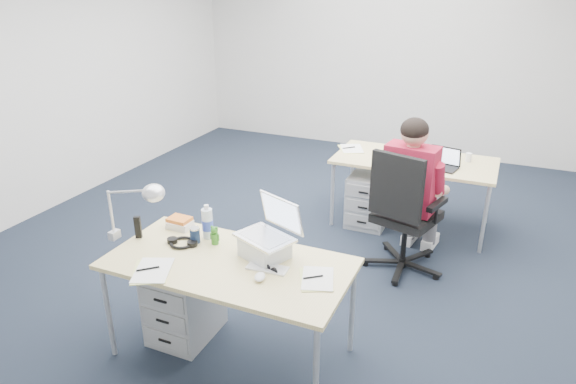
{
  "coord_description": "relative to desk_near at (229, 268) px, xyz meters",
  "views": [
    {
      "loc": [
        1.63,
        -4.05,
        2.44
      ],
      "look_at": [
        0.12,
        -0.58,
        0.85
      ],
      "focal_mm": 32.0,
      "sensor_mm": 36.0,
      "label": 1
    }
  ],
  "objects": [
    {
      "name": "floor",
      "position": [
        -0.12,
        1.55,
        -0.68
      ],
      "size": [
        7.0,
        7.0,
        0.0
      ],
      "primitive_type": "plane",
      "color": "black",
      "rests_on": "ground"
    },
    {
      "name": "room",
      "position": [
        -0.12,
        1.55,
        1.03
      ],
      "size": [
        6.02,
        7.02,
        2.8
      ],
      "color": "beige",
      "rests_on": "ground"
    },
    {
      "name": "desk_near",
      "position": [
        0.0,
        0.0,
        0.0
      ],
      "size": [
        1.6,
        0.8,
        0.73
      ],
      "color": "#CCB976",
      "rests_on": "ground"
    },
    {
      "name": "desk_far",
      "position": [
        0.72,
        2.54,
        0.0
      ],
      "size": [
        1.6,
        0.8,
        0.73
      ],
      "color": "#CCB976",
      "rests_on": "ground"
    },
    {
      "name": "office_chair",
      "position": [
        0.83,
        1.6,
        -0.36
      ],
      "size": [
        0.89,
        0.89,
        1.14
      ],
      "rotation": [
        0.0,
        0.0,
        -0.28
      ],
      "color": "black",
      "rests_on": "ground"
    },
    {
      "name": "seated_person",
      "position": [
        0.86,
        1.79,
        0.0
      ],
      "size": [
        0.47,
        0.8,
        1.38
      ],
      "rotation": [
        0.0,
        0.0,
        -0.15
      ],
      "color": "maroon",
      "rests_on": "ground"
    },
    {
      "name": "drawer_pedestal_near",
      "position": [
        -0.41,
        0.05,
        -0.41
      ],
      "size": [
        0.4,
        0.5,
        0.55
      ],
      "primitive_type": "cube",
      "color": "#A4A7A9",
      "rests_on": "ground"
    },
    {
      "name": "drawer_pedestal_far",
      "position": [
        0.32,
        2.4,
        -0.41
      ],
      "size": [
        0.4,
        0.5,
        0.55
      ],
      "primitive_type": "cube",
      "color": "#A4A7A9",
      "rests_on": "ground"
    },
    {
      "name": "silver_laptop",
      "position": [
        0.19,
        0.15,
        0.24
      ],
      "size": [
        0.45,
        0.41,
        0.39
      ],
      "primitive_type": null,
      "rotation": [
        0.0,
        0.0,
        -0.4
      ],
      "color": "silver",
      "rests_on": "desk_near"
    },
    {
      "name": "wireless_keyboard",
      "position": [
        0.27,
        0.02,
        0.05
      ],
      "size": [
        0.27,
        0.13,
        0.01
      ],
      "primitive_type": "cube",
      "rotation": [
        0.0,
        0.0,
        0.06
      ],
      "color": "white",
      "rests_on": "desk_near"
    },
    {
      "name": "computer_mouse",
      "position": [
        0.28,
        -0.11,
        0.06
      ],
      "size": [
        0.09,
        0.12,
        0.04
      ],
      "primitive_type": "ellipsoid",
      "rotation": [
        0.0,
        0.0,
        0.27
      ],
      "color": "white",
      "rests_on": "desk_near"
    },
    {
      "name": "headphones",
      "position": [
        -0.41,
        0.08,
        0.07
      ],
      "size": [
        0.24,
        0.2,
        0.04
      ],
      "primitive_type": null,
      "rotation": [
        0.0,
        0.0,
        0.11
      ],
      "color": "black",
      "rests_on": "desk_near"
    },
    {
      "name": "can_koozie",
      "position": [
        -0.34,
        0.14,
        0.1
      ],
      "size": [
        0.07,
        0.07,
        0.11
      ],
      "primitive_type": "cylinder",
      "rotation": [
        0.0,
        0.0,
        0.08
      ],
      "color": "#162646",
      "rests_on": "desk_near"
    },
    {
      "name": "water_bottle",
      "position": [
        -0.3,
        0.24,
        0.17
      ],
      "size": [
        0.08,
        0.08,
        0.25
      ],
      "primitive_type": "cylinder",
      "rotation": [
        0.0,
        0.0,
        -0.02
      ],
      "color": "silver",
      "rests_on": "desk_near"
    },
    {
      "name": "bear_figurine",
      "position": [
        -0.21,
        0.18,
        0.11
      ],
      "size": [
        0.08,
        0.07,
        0.14
      ],
      "primitive_type": null,
      "rotation": [
        0.0,
        0.0,
        0.26
      ],
      "color": "#1E681B",
      "rests_on": "desk_near"
    },
    {
      "name": "book_stack",
      "position": [
        -0.57,
        0.29,
        0.09
      ],
      "size": [
        0.2,
        0.17,
        0.08
      ],
      "primitive_type": "cube",
      "rotation": [
        0.0,
        0.0,
        0.22
      ],
      "color": "silver",
      "rests_on": "desk_near"
    },
    {
      "name": "cordless_phone",
      "position": [
        -0.75,
        0.04,
        0.13
      ],
      "size": [
        0.05,
        0.04,
        0.16
      ],
      "primitive_type": "cube",
      "rotation": [
        0.0,
        0.0,
        0.4
      ],
      "color": "black",
      "rests_on": "desk_near"
    },
    {
      "name": "papers_left",
      "position": [
        -0.39,
        -0.3,
        0.05
      ],
      "size": [
        0.32,
        0.37,
        0.01
      ],
      "primitive_type": "cube",
      "rotation": [
        0.0,
        0.0,
        0.45
      ],
      "color": "#DEE383",
      "rests_on": "desk_near"
    },
    {
      "name": "papers_right",
      "position": [
        0.6,
        0.03,
        0.05
      ],
      "size": [
        0.27,
        0.32,
        0.01
      ],
      "primitive_type": "cube",
      "rotation": [
        0.0,
        0.0,
        0.37
      ],
      "color": "#DEE383",
      "rests_on": "desk_near"
    },
    {
      "name": "sunglasses",
      "position": [
        0.3,
        0.0,
        0.06
      ],
      "size": [
        0.12,
        0.09,
        0.03
      ],
      "primitive_type": null,
      "rotation": [
        0.0,
        0.0,
        -0.32
      ],
      "color": "black",
      "rests_on": "desk_near"
    },
    {
      "name": "desk_lamp",
      "position": [
        -0.75,
        -0.04,
        0.29
      ],
      "size": [
        0.46,
        0.32,
        0.49
      ],
      "primitive_type": null,
      "rotation": [
        0.0,
        0.0,
        -0.42
      ],
      "color": "silver",
      "rests_on": "desk_near"
    },
    {
      "name": "dark_laptop",
      "position": [
        1.01,
        2.37,
        0.15
      ],
      "size": [
        0.34,
        0.34,
        0.21
      ],
      "primitive_type": null,
      "rotation": [
        0.0,
        0.0,
        -0.22
      ],
      "color": "black",
      "rests_on": "desk_far"
    },
    {
      "name": "far_cup",
      "position": [
        1.23,
        2.69,
        0.09
      ],
      "size": [
        0.08,
        0.08,
        0.09
      ],
      "primitive_type": "cylinder",
      "rotation": [
        0.0,
        0.0,
        0.35
      ],
      "color": "white",
      "rests_on": "desk_far"
    },
    {
      "name": "far_papers",
      "position": [
        0.03,
        2.6,
        0.05
      ],
      "size": [
        0.34,
        0.38,
        0.01
      ],
      "primitive_type": "cube",
      "rotation": [
        0.0,
        0.0,
        0.47
      ],
      "color": "white",
      "rests_on": "desk_far"
    }
  ]
}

